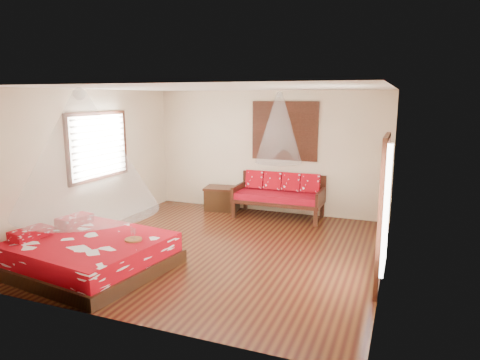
{
  "coord_description": "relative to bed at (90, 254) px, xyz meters",
  "views": [
    {
      "loc": [
        2.97,
        -6.63,
        2.66
      ],
      "look_at": [
        0.15,
        0.57,
        1.15
      ],
      "focal_mm": 32.0,
      "sensor_mm": 36.0,
      "label": 1
    }
  ],
  "objects": [
    {
      "name": "storage_chest",
      "position": [
        0.48,
        4.05,
        0.03
      ],
      "size": [
        0.89,
        0.71,
        0.55
      ],
      "rotation": [
        0.0,
        0.0,
        0.16
      ],
      "color": "black",
      "rests_on": "floor"
    },
    {
      "name": "window_left",
      "position": [
        -1.19,
        1.8,
        1.45
      ],
      "size": [
        0.1,
        1.74,
        1.34
      ],
      "color": "black",
      "rests_on": "wall_left"
    },
    {
      "name": "daybed",
      "position": [
        1.91,
        3.99,
        0.27
      ],
      "size": [
        1.96,
        0.87,
        0.98
      ],
      "color": "black",
      "rests_on": "floor"
    },
    {
      "name": "wine_tray",
      "position": [
        0.7,
        0.17,
        0.3
      ],
      "size": [
        0.26,
        0.26,
        0.21
      ],
      "rotation": [
        0.0,
        0.0,
        -0.42
      ],
      "color": "brown",
      "rests_on": "bed"
    },
    {
      "name": "mosquito_net_daybed",
      "position": [
        1.91,
        3.85,
        1.75
      ],
      "size": [
        1.02,
        1.02,
        1.5
      ],
      "primitive_type": "cone",
      "color": "white",
      "rests_on": "ceiling"
    },
    {
      "name": "mosquito_net_main",
      "position": [
        0.02,
        -0.0,
        1.6
      ],
      "size": [
        2.16,
        2.16,
        1.8
      ],
      "primitive_type": "cone",
      "color": "white",
      "rests_on": "ceiling"
    },
    {
      "name": "bed",
      "position": [
        0.0,
        0.0,
        0.0
      ],
      "size": [
        2.46,
        2.28,
        0.65
      ],
      "rotation": [
        0.0,
        0.0,
        -0.14
      ],
      "color": "black",
      "rests_on": "floor"
    },
    {
      "name": "glazed_door",
      "position": [
        4.24,
        1.0,
        0.82
      ],
      "size": [
        0.08,
        1.02,
        2.16
      ],
      "color": "black",
      "rests_on": "floor"
    },
    {
      "name": "shutter_panel",
      "position": [
        1.91,
        4.31,
        1.65
      ],
      "size": [
        1.52,
        0.06,
        1.32
      ],
      "color": "black",
      "rests_on": "wall_back"
    },
    {
      "name": "room",
      "position": [
        1.52,
        1.6,
        1.15
      ],
      "size": [
        5.54,
        5.54,
        2.84
      ],
      "color": "black",
      "rests_on": "ground"
    }
  ]
}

